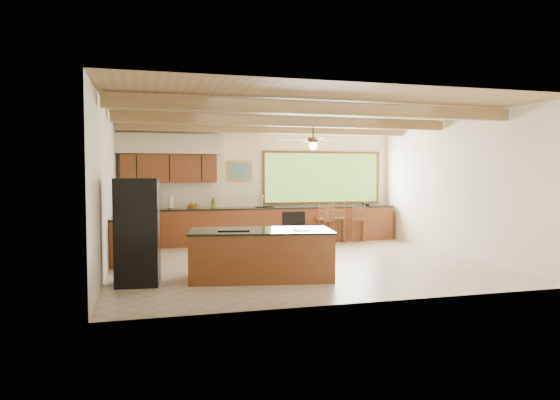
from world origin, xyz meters
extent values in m
plane|color=beige|center=(0.00, 0.00, 0.00)|extent=(7.20, 7.20, 0.00)
cube|color=white|center=(0.00, 3.25, 1.50)|extent=(7.20, 0.04, 3.00)
cube|color=white|center=(0.00, -3.25, 1.50)|extent=(7.20, 0.04, 3.00)
cube|color=white|center=(-3.60, 0.00, 1.50)|extent=(0.04, 6.50, 3.00)
cube|color=white|center=(3.60, 0.00, 1.50)|extent=(0.04, 6.50, 3.00)
cube|color=#9D784E|center=(0.00, 0.00, 3.00)|extent=(7.20, 6.50, 0.04)
cube|color=#9E7A4F|center=(0.00, -1.60, 2.86)|extent=(7.10, 0.15, 0.22)
cube|color=#9E7A4F|center=(0.00, 0.50, 2.86)|extent=(7.10, 0.15, 0.22)
cube|color=#9E7A4F|center=(0.00, 2.30, 2.86)|extent=(7.10, 0.15, 0.22)
cube|color=brown|center=(-2.35, 3.06, 1.90)|extent=(2.30, 0.35, 0.70)
cube|color=beige|center=(-2.35, 2.99, 2.50)|extent=(2.60, 0.50, 0.48)
cylinder|color=#FFEABF|center=(-3.05, 2.99, 2.27)|extent=(0.10, 0.10, 0.01)
cylinder|color=#FFEABF|center=(-1.65, 2.99, 2.27)|extent=(0.10, 0.10, 0.01)
cube|color=#7BAA3C|center=(1.70, 3.22, 1.67)|extent=(3.20, 0.04, 1.30)
cube|color=#BB8E39|center=(-0.55, 3.22, 1.85)|extent=(0.64, 0.03, 0.54)
cube|color=#467E6A|center=(-0.55, 3.20, 1.85)|extent=(0.54, 0.01, 0.44)
cube|color=brown|center=(0.00, 2.91, 0.44)|extent=(7.00, 0.65, 0.88)
cube|color=black|center=(0.00, 2.91, 0.90)|extent=(7.04, 0.69, 0.04)
cube|color=brown|center=(-3.26, 1.35, 0.44)|extent=(0.65, 2.35, 0.88)
cube|color=black|center=(-3.26, 1.35, 0.90)|extent=(0.69, 2.39, 0.04)
cube|color=black|center=(0.70, 2.58, 0.42)|extent=(0.60, 0.02, 0.78)
cube|color=silver|center=(0.00, 2.91, 0.91)|extent=(0.50, 0.38, 0.03)
cylinder|color=silver|center=(0.00, 3.11, 1.07)|extent=(0.03, 0.03, 0.30)
cylinder|color=silver|center=(0.00, 3.01, 1.20)|extent=(0.03, 0.20, 0.03)
cylinder|color=white|center=(-2.33, 3.01, 1.07)|extent=(0.12, 0.12, 0.31)
cylinder|color=#183C1C|center=(-2.79, 2.96, 1.02)|extent=(0.06, 0.06, 0.21)
cylinder|color=#183C1C|center=(-2.76, 2.99, 1.03)|extent=(0.06, 0.06, 0.22)
cube|color=black|center=(2.80, 2.85, 0.97)|extent=(0.26, 0.23, 0.09)
cube|color=brown|center=(-1.05, -1.33, 0.40)|extent=(2.49, 1.47, 0.79)
cube|color=black|center=(-1.05, -1.33, 0.81)|extent=(2.53, 1.51, 0.04)
cube|color=black|center=(-1.50, -1.25, 0.84)|extent=(0.59, 0.50, 0.02)
cylinder|color=white|center=(-0.41, -1.56, 0.84)|extent=(0.29, 0.29, 0.01)
cube|color=black|center=(-3.05, -1.27, 0.85)|extent=(0.73, 0.71, 1.70)
cube|color=silver|center=(-2.72, -1.27, 0.85)|extent=(0.02, 0.05, 1.56)
cube|color=brown|center=(1.44, 2.45, 0.63)|extent=(0.40, 0.40, 0.04)
cylinder|color=brown|center=(1.30, 2.30, 0.30)|extent=(0.04, 0.04, 0.61)
cylinder|color=brown|center=(1.59, 2.30, 0.30)|extent=(0.04, 0.04, 0.61)
cylinder|color=brown|center=(1.30, 2.60, 0.30)|extent=(0.04, 0.04, 0.61)
cylinder|color=brown|center=(1.59, 2.60, 0.30)|extent=(0.04, 0.04, 0.61)
cube|color=brown|center=(1.53, 2.45, 0.58)|extent=(0.40, 0.40, 0.04)
cylinder|color=brown|center=(1.40, 2.31, 0.28)|extent=(0.03, 0.03, 0.57)
cylinder|color=brown|center=(1.67, 2.31, 0.28)|extent=(0.03, 0.03, 0.57)
cylinder|color=brown|center=(1.40, 2.59, 0.28)|extent=(0.03, 0.03, 0.57)
cylinder|color=brown|center=(1.67, 2.59, 0.28)|extent=(0.03, 0.03, 0.57)
cube|color=brown|center=(1.85, 2.45, 0.64)|extent=(0.46, 0.46, 0.04)
cylinder|color=brown|center=(1.70, 2.30, 0.31)|extent=(0.04, 0.04, 0.62)
cylinder|color=brown|center=(2.00, 2.30, 0.31)|extent=(0.04, 0.04, 0.62)
cylinder|color=brown|center=(1.70, 2.60, 0.31)|extent=(0.04, 0.04, 0.62)
cylinder|color=brown|center=(2.00, 2.60, 0.31)|extent=(0.04, 0.04, 0.62)
cube|color=brown|center=(2.41, 2.45, 0.59)|extent=(0.44, 0.44, 0.04)
cylinder|color=brown|center=(2.27, 2.31, 0.29)|extent=(0.03, 0.03, 0.57)
cylinder|color=brown|center=(2.55, 2.31, 0.29)|extent=(0.03, 0.03, 0.57)
cylinder|color=brown|center=(2.27, 2.59, 0.29)|extent=(0.03, 0.03, 0.57)
cylinder|color=brown|center=(2.55, 2.59, 0.29)|extent=(0.03, 0.03, 0.57)
camera|label=1|loc=(-2.93, -9.48, 1.77)|focal=32.00mm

